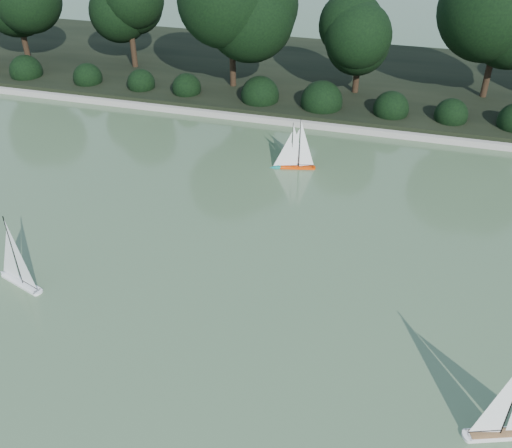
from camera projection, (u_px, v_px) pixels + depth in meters
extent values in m
plane|color=#2E4429|center=(211.00, 335.00, 9.84)|extent=(80.00, 80.00, 0.00)
cube|color=gray|center=(310.00, 124.00, 16.99)|extent=(40.00, 0.35, 0.18)
cube|color=black|center=(332.00, 77.00, 20.15)|extent=(40.00, 8.00, 0.30)
cylinder|color=black|center=(26.00, 50.00, 20.80)|extent=(0.20, 0.20, 1.51)
cylinder|color=black|center=(134.00, 56.00, 20.44)|extent=(0.20, 0.20, 1.37)
sphere|color=black|center=(128.00, 7.00, 19.49)|extent=(2.24, 2.24, 2.24)
cylinder|color=black|center=(233.00, 70.00, 18.75)|extent=(0.20, 0.20, 1.66)
sphere|color=black|center=(231.00, 6.00, 17.62)|extent=(2.66, 2.66, 2.66)
cylinder|color=black|center=(356.00, 82.00, 18.38)|extent=(0.20, 0.20, 1.26)
sphere|color=black|center=(361.00, 32.00, 17.50)|extent=(2.10, 2.10, 2.10)
cylinder|color=black|center=(487.00, 79.00, 17.92)|extent=(0.20, 0.20, 1.73)
sphere|color=black|center=(503.00, 9.00, 16.73)|extent=(2.80, 2.80, 2.80)
sphere|color=black|center=(32.00, 72.00, 19.72)|extent=(1.10, 1.10, 1.10)
sphere|color=black|center=(83.00, 77.00, 19.27)|extent=(1.10, 1.10, 1.10)
sphere|color=black|center=(138.00, 83.00, 18.83)|extent=(1.10, 1.10, 1.10)
sphere|color=black|center=(194.00, 89.00, 18.39)|extent=(1.10, 1.10, 1.10)
sphere|color=black|center=(254.00, 95.00, 17.95)|extent=(1.10, 1.10, 1.10)
sphere|color=black|center=(316.00, 101.00, 17.50)|extent=(1.10, 1.10, 1.10)
sphere|color=black|center=(382.00, 108.00, 17.06)|extent=(1.10, 1.10, 1.10)
sphere|color=black|center=(452.00, 115.00, 16.62)|extent=(1.10, 1.10, 1.10)
cube|color=white|center=(21.00, 282.00, 10.96)|extent=(1.00, 0.51, 0.10)
cone|color=white|center=(3.00, 271.00, 11.23)|extent=(0.25, 0.25, 0.20)
cylinder|color=white|center=(38.00, 291.00, 10.73)|extent=(0.15, 0.15, 0.10)
cylinder|color=black|center=(13.00, 249.00, 10.49)|extent=(0.03, 0.03, 1.53)
cylinder|color=black|center=(29.00, 283.00, 10.78)|extent=(0.44, 0.16, 0.02)
cube|color=silver|center=(504.00, 433.00, 8.17)|extent=(1.09, 0.56, 0.11)
cylinder|color=silver|center=(467.00, 435.00, 8.14)|extent=(0.16, 0.16, 0.11)
cube|color=olive|center=(505.00, 430.00, 8.13)|extent=(0.99, 0.48, 0.01)
cylinder|color=black|center=(486.00, 429.00, 8.09)|extent=(0.47, 0.18, 0.02)
cube|color=#E13903|center=(297.00, 167.00, 14.85)|extent=(0.87, 0.36, 0.09)
cone|color=#E13903|center=(278.00, 166.00, 14.87)|extent=(0.21, 0.21, 0.17)
cylinder|color=#E13903|center=(314.00, 167.00, 14.84)|extent=(0.12, 0.12, 0.09)
cylinder|color=black|center=(300.00, 142.00, 14.46)|extent=(0.02, 0.02, 1.33)
cylinder|color=black|center=(306.00, 164.00, 14.79)|extent=(0.39, 0.10, 0.01)
cube|color=#117E72|center=(290.00, 166.00, 14.90)|extent=(0.80, 0.42, 0.08)
cone|color=#117E72|center=(272.00, 166.00, 14.87)|extent=(0.20, 0.20, 0.16)
cylinder|color=#117E72|center=(305.00, 165.00, 14.92)|extent=(0.12, 0.12, 0.08)
cylinder|color=black|center=(292.00, 143.00, 14.53)|extent=(0.02, 0.02, 1.23)
cylinder|color=black|center=(298.00, 162.00, 14.86)|extent=(0.35, 0.14, 0.01)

